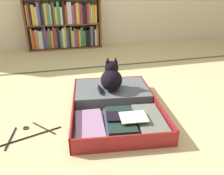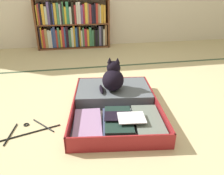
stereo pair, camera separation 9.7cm
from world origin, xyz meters
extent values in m
plane|color=#CEBB89|center=(0.00, 0.00, 0.00)|extent=(10.00, 10.00, 0.00)
cube|color=#374C33|center=(0.00, 1.09, 0.00)|extent=(4.80, 0.05, 0.00)
cube|color=brown|center=(-0.94, 2.26, 0.42)|extent=(0.03, 0.24, 0.83)
cube|color=brown|center=(0.29, 2.26, 0.42)|extent=(0.03, 0.24, 0.83)
cube|color=brown|center=(-0.32, 2.26, 0.01)|extent=(1.23, 0.24, 0.02)
cube|color=brown|center=(-0.32, 2.26, 0.41)|extent=(1.20, 0.24, 0.02)
cube|color=black|center=(-0.90, 2.25, 0.21)|extent=(0.02, 0.20, 0.36)
cube|color=yellow|center=(-0.87, 2.27, 0.21)|extent=(0.02, 0.20, 0.35)
cube|color=#BA322B|center=(-0.84, 2.25, 0.19)|extent=(0.04, 0.20, 0.31)
cube|color=#A4834D|center=(-0.80, 2.26, 0.19)|extent=(0.04, 0.20, 0.32)
cube|color=silver|center=(-0.75, 2.27, 0.18)|extent=(0.04, 0.20, 0.30)
cube|color=silver|center=(-0.72, 2.25, 0.18)|extent=(0.03, 0.20, 0.29)
cube|color=#2C4B92|center=(-0.69, 2.26, 0.20)|extent=(0.02, 0.20, 0.33)
cube|color=#3F4A87|center=(-0.66, 2.27, 0.21)|extent=(0.04, 0.20, 0.36)
cube|color=#BA352F|center=(-0.62, 2.27, 0.18)|extent=(0.03, 0.20, 0.30)
cube|color=#417C5F|center=(-0.59, 2.26, 0.20)|extent=(0.03, 0.20, 0.34)
cube|color=gold|center=(-0.55, 2.27, 0.18)|extent=(0.03, 0.20, 0.29)
cube|color=#B32B32|center=(-0.52, 2.26, 0.21)|extent=(0.04, 0.20, 0.35)
cube|color=#2F5288|center=(-0.48, 2.26, 0.20)|extent=(0.03, 0.20, 0.34)
cube|color=black|center=(-0.44, 2.27, 0.21)|extent=(0.04, 0.20, 0.35)
cube|color=#477A5A|center=(-0.40, 2.26, 0.18)|extent=(0.04, 0.20, 0.29)
cube|color=silver|center=(-0.36, 2.25, 0.20)|extent=(0.04, 0.20, 0.33)
cube|color=gold|center=(-0.32, 2.27, 0.21)|extent=(0.03, 0.20, 0.36)
cube|color=#284E8D|center=(-0.29, 2.25, 0.20)|extent=(0.04, 0.20, 0.33)
cube|color=black|center=(-0.25, 2.25, 0.21)|extent=(0.02, 0.20, 0.35)
cube|color=yellow|center=(-0.22, 2.27, 0.21)|extent=(0.02, 0.20, 0.34)
cube|color=silver|center=(-0.19, 2.26, 0.17)|extent=(0.03, 0.20, 0.28)
cube|color=#4B8061|center=(-0.16, 2.26, 0.20)|extent=(0.03, 0.20, 0.33)
cube|color=#BE2C3D|center=(-0.13, 2.25, 0.18)|extent=(0.04, 0.20, 0.30)
cube|color=gold|center=(-0.08, 2.25, 0.18)|extent=(0.03, 0.20, 0.29)
cube|color=#408A60|center=(-0.04, 2.27, 0.20)|extent=(0.04, 0.20, 0.33)
cube|color=#407E5C|center=(0.00, 2.26, 0.17)|extent=(0.03, 0.20, 0.27)
cube|color=black|center=(0.03, 2.27, 0.17)|extent=(0.03, 0.20, 0.28)
cube|color=black|center=(0.06, 2.25, 0.17)|extent=(0.04, 0.20, 0.28)
cube|color=black|center=(0.10, 2.26, 0.18)|extent=(0.02, 0.20, 0.30)
cube|color=slate|center=(0.13, 2.26, 0.21)|extent=(0.04, 0.20, 0.34)
cube|color=#23232A|center=(0.17, 2.26, 0.21)|extent=(0.03, 0.20, 0.35)
cube|color=silver|center=(0.20, 2.26, 0.18)|extent=(0.03, 0.20, 0.29)
cube|color=#98704B|center=(0.24, 2.27, 0.21)|extent=(0.04, 0.20, 0.36)
cube|color=gold|center=(-0.90, 2.26, 0.58)|extent=(0.02, 0.20, 0.31)
cube|color=#AF3E37|center=(-0.87, 2.25, 0.59)|extent=(0.02, 0.20, 0.32)
cube|color=black|center=(-0.84, 2.25, 0.59)|extent=(0.02, 0.20, 0.34)
cube|color=gold|center=(-0.80, 2.26, 0.58)|extent=(0.04, 0.20, 0.32)
cube|color=silver|center=(-0.76, 2.27, 0.57)|extent=(0.04, 0.20, 0.28)
cube|color=slate|center=(-0.72, 2.25, 0.60)|extent=(0.04, 0.20, 0.35)
cube|color=black|center=(-0.68, 2.26, 0.60)|extent=(0.03, 0.20, 0.35)
cube|color=navy|center=(-0.65, 2.25, 0.58)|extent=(0.02, 0.20, 0.32)
cube|color=gold|center=(-0.61, 2.25, 0.59)|extent=(0.04, 0.20, 0.33)
cube|color=#468762|center=(-0.56, 2.25, 0.59)|extent=(0.04, 0.20, 0.34)
cube|color=silver|center=(-0.53, 2.25, 0.58)|extent=(0.02, 0.20, 0.32)
cube|color=#28282B|center=(-0.50, 2.25, 0.60)|extent=(0.02, 0.20, 0.34)
cube|color=#427F53|center=(-0.48, 2.26, 0.60)|extent=(0.02, 0.20, 0.35)
cube|color=gold|center=(-0.45, 2.26, 0.56)|extent=(0.03, 0.20, 0.28)
cube|color=#378562|center=(-0.41, 2.26, 0.60)|extent=(0.04, 0.20, 0.36)
cube|color=silver|center=(-0.36, 2.25, 0.56)|extent=(0.04, 0.20, 0.27)
cube|color=black|center=(-0.32, 2.26, 0.60)|extent=(0.04, 0.20, 0.35)
cube|color=#C3363B|center=(-0.28, 2.26, 0.58)|extent=(0.03, 0.20, 0.30)
cube|color=silver|center=(-0.25, 2.25, 0.60)|extent=(0.03, 0.20, 0.35)
cube|color=silver|center=(-0.21, 2.25, 0.60)|extent=(0.04, 0.20, 0.35)
cube|color=#715093|center=(-0.17, 2.26, 0.58)|extent=(0.03, 0.20, 0.30)
cube|color=#C12B3E|center=(-0.14, 2.27, 0.58)|extent=(0.03, 0.20, 0.32)
cube|color=yellow|center=(-0.10, 2.26, 0.59)|extent=(0.04, 0.20, 0.33)
cube|color=#987461|center=(-0.06, 2.27, 0.59)|extent=(0.02, 0.20, 0.33)
cube|color=#AD343E|center=(-0.03, 2.26, 0.58)|extent=(0.03, 0.20, 0.31)
cube|color=black|center=(0.01, 2.25, 0.58)|extent=(0.04, 0.20, 0.30)
cube|color=black|center=(0.05, 2.26, 0.59)|extent=(0.03, 0.20, 0.33)
cube|color=#B82F29|center=(0.08, 2.25, 0.59)|extent=(0.04, 0.20, 0.32)
cube|color=#927F5B|center=(0.12, 2.25, 0.58)|extent=(0.03, 0.20, 0.31)
cube|color=silver|center=(0.14, 2.27, 0.57)|extent=(0.02, 0.20, 0.29)
cube|color=gold|center=(0.17, 2.26, 0.58)|extent=(0.03, 0.20, 0.30)
cube|color=gold|center=(0.22, 2.26, 0.57)|extent=(0.04, 0.20, 0.29)
cube|color=maroon|center=(-0.11, -0.32, 0.01)|extent=(0.75, 0.58, 0.01)
cube|color=maroon|center=(-0.14, -0.56, 0.06)|extent=(0.68, 0.11, 0.12)
cube|color=maroon|center=(-0.45, -0.27, 0.06)|extent=(0.08, 0.48, 0.12)
cube|color=maroon|center=(0.23, -0.37, 0.06)|extent=(0.08, 0.48, 0.12)
cube|color=#4F485F|center=(-0.11, -0.32, 0.02)|extent=(0.72, 0.55, 0.01)
cube|color=maroon|center=(-0.04, 0.16, 0.01)|extent=(0.75, 0.58, 0.01)
cube|color=maroon|center=(-0.01, 0.39, 0.06)|extent=(0.68, 0.11, 0.12)
cube|color=maroon|center=(-0.38, 0.21, 0.06)|extent=(0.08, 0.48, 0.12)
cube|color=maroon|center=(0.29, 0.11, 0.06)|extent=(0.08, 0.48, 0.12)
cube|color=#4F485F|center=(-0.04, 0.16, 0.02)|extent=(0.72, 0.55, 0.01)
cylinder|color=black|center=(-0.08, -0.08, 0.02)|extent=(0.67, 0.11, 0.02)
cube|color=tan|center=(-0.32, -0.29, 0.03)|extent=(0.27, 0.44, 0.02)
cube|color=#9D76A2|center=(-0.32, -0.29, 0.05)|extent=(0.23, 0.41, 0.02)
cube|color=#95699C|center=(-0.10, -0.32, 0.03)|extent=(0.26, 0.43, 0.01)
cube|color=slate|center=(-0.11, -0.32, 0.04)|extent=(0.26, 0.43, 0.01)
cube|color=#3D4466|center=(-0.12, -0.32, 0.06)|extent=(0.25, 0.39, 0.02)
cube|color=#192D27|center=(-0.10, -0.32, 0.08)|extent=(0.25, 0.38, 0.02)
cube|color=#77615D|center=(0.10, -0.36, 0.03)|extent=(0.25, 0.39, 0.02)
cube|color=silver|center=(0.11, -0.35, 0.05)|extent=(0.24, 0.39, 0.02)
cube|color=slate|center=(0.11, -0.36, 0.07)|extent=(0.26, 0.44, 0.02)
cube|color=silver|center=(-0.02, -0.36, 0.11)|extent=(0.21, 0.18, 0.01)
cube|color=black|center=(-0.10, -0.31, 0.10)|extent=(0.22, 0.16, 0.01)
cube|color=#565C63|center=(-0.04, 0.16, 0.06)|extent=(0.72, 0.54, 0.11)
torus|color=white|center=(-0.07, 0.13, 0.11)|extent=(0.14, 0.14, 0.01)
cylinder|color=black|center=(-0.20, 0.41, 0.06)|extent=(0.02, 0.02, 0.11)
cylinder|color=black|center=(0.18, 0.36, 0.06)|extent=(0.02, 0.02, 0.11)
cube|color=white|center=(-0.02, -0.57, 0.09)|extent=(0.03, 0.01, 0.02)
cube|color=#2E8539|center=(0.06, -0.58, 0.02)|extent=(0.03, 0.01, 0.03)
ellipsoid|color=black|center=(-0.06, 0.11, 0.21)|extent=(0.25, 0.29, 0.19)
ellipsoid|color=black|center=(-0.04, 0.17, 0.17)|extent=(0.15, 0.12, 0.10)
sphere|color=black|center=(-0.04, 0.16, 0.30)|extent=(0.12, 0.12, 0.12)
cone|color=black|center=(-0.01, 0.14, 0.38)|extent=(0.05, 0.05, 0.05)
cone|color=black|center=(-0.07, 0.16, 0.38)|extent=(0.05, 0.05, 0.05)
sphere|color=#DBCA49|center=(0.00, 0.20, 0.31)|extent=(0.02, 0.02, 0.02)
sphere|color=#DBCA49|center=(-0.05, 0.21, 0.31)|extent=(0.02, 0.02, 0.02)
ellipsoid|color=black|center=(-0.16, 0.10, 0.14)|extent=(0.04, 0.18, 0.03)
cylinder|color=black|center=(-0.74, -0.26, 0.01)|extent=(0.43, 0.14, 0.01)
cylinder|color=black|center=(-0.86, -0.24, 0.01)|extent=(0.04, 0.25, 0.01)
cylinder|color=black|center=(-0.65, -0.18, 0.01)|extent=(0.17, 0.19, 0.01)
torus|color=black|center=(-0.78, -0.14, 0.01)|extent=(0.05, 0.05, 0.01)
camera|label=1|loc=(-0.49, -1.53, 0.91)|focal=33.40mm
camera|label=2|loc=(-0.40, -1.56, 0.91)|focal=33.40mm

